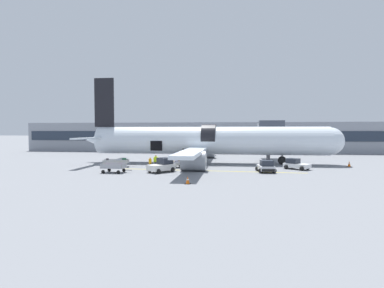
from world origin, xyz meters
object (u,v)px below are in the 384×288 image
at_px(baggage_tug_mid, 162,166).
at_px(ground_crew_loader_a, 196,159).
at_px(airplane, 206,141).
at_px(suitcase_on_tarmac_upright, 194,165).
at_px(baggage_cart_loading, 175,164).
at_px(ground_crew_driver, 156,161).
at_px(ground_crew_supervisor, 150,163).
at_px(baggage_tug_rear, 296,165).
at_px(baggage_tug_lead, 266,167).
at_px(baggage_cart_empty, 114,168).
at_px(baggage_cart_queued, 117,163).
at_px(ground_crew_loader_b, 203,160).

xyz_separation_m(baggage_tug_mid, ground_crew_loader_a, (3.14, 6.41, 0.21)).
relative_size(airplane, suitcase_on_tarmac_upright, 57.00).
distance_m(baggage_cart_loading, ground_crew_driver, 2.63).
xyz_separation_m(airplane, suitcase_on_tarmac_upright, (-1.07, -4.67, -2.97)).
bearing_deg(ground_crew_supervisor, baggage_tug_rear, 9.05).
xyz_separation_m(baggage_tug_lead, baggage_cart_empty, (-17.11, -2.69, -0.07)).
distance_m(baggage_cart_loading, suitcase_on_tarmac_upright, 2.52).
bearing_deg(baggage_tug_rear, baggage_cart_loading, -178.99).
bearing_deg(baggage_cart_loading, baggage_cart_empty, -136.66).
relative_size(baggage_cart_queued, ground_crew_loader_a, 2.45).
bearing_deg(airplane, baggage_cart_queued, -152.23).
height_order(ground_crew_driver, suitcase_on_tarmac_upright, ground_crew_driver).
height_order(airplane, baggage_cart_loading, airplane).
height_order(airplane, baggage_cart_queued, airplane).
bearing_deg(baggage_tug_lead, baggage_tug_rear, 39.21).
height_order(baggage_tug_lead, baggage_cart_empty, baggage_tug_lead).
bearing_deg(baggage_cart_queued, baggage_cart_empty, -71.24).
xyz_separation_m(ground_crew_driver, ground_crew_supervisor, (-0.35, -1.39, -0.09)).
distance_m(ground_crew_loader_b, ground_crew_driver, 6.08).
relative_size(airplane, baggage_tug_lead, 12.29).
bearing_deg(baggage_cart_queued, ground_crew_driver, -8.11).
bearing_deg(ground_crew_driver, ground_crew_loader_a, 33.88).
bearing_deg(baggage_cart_queued, baggage_cart_loading, 2.90).
bearing_deg(baggage_cart_empty, baggage_tug_rear, 15.68).
bearing_deg(ground_crew_driver, airplane, 49.30).
bearing_deg(ground_crew_supervisor, baggage_tug_lead, -1.68).
bearing_deg(baggage_cart_empty, baggage_cart_queued, 108.76).
bearing_deg(ground_crew_loader_a, ground_crew_loader_b, -57.28).
bearing_deg(baggage_tug_rear, ground_crew_driver, -175.27).
distance_m(baggage_tug_rear, ground_crew_loader_b, 11.47).
relative_size(baggage_tug_lead, baggage_cart_queued, 0.72).
bearing_deg(ground_crew_supervisor, baggage_cart_empty, -137.13).
height_order(airplane, suitcase_on_tarmac_upright, airplane).
bearing_deg(baggage_tug_mid, baggage_tug_rear, 16.44).
bearing_deg(baggage_tug_lead, suitcase_on_tarmac_upright, 156.46).
distance_m(baggage_cart_queued, ground_crew_supervisor, 5.56).
xyz_separation_m(baggage_cart_queued, ground_crew_driver, (5.47, -0.78, 0.35)).
bearing_deg(ground_crew_supervisor, airplane, 52.92).
bearing_deg(baggage_cart_loading, ground_crew_driver, -153.08).
bearing_deg(ground_crew_driver, baggage_cart_queued, 171.89).
distance_m(airplane, baggage_tug_lead, 11.74).
height_order(baggage_tug_mid, ground_crew_supervisor, baggage_tug_mid).
distance_m(baggage_cart_empty, suitcase_on_tarmac_upright, 10.60).
distance_m(baggage_tug_lead, ground_crew_supervisor, 13.79).
distance_m(ground_crew_loader_a, ground_crew_loader_b, 2.19).
bearing_deg(ground_crew_driver, suitcase_on_tarmac_upright, 23.35).
xyz_separation_m(baggage_tug_lead, suitcase_on_tarmac_upright, (-8.75, 3.81, -0.34)).
xyz_separation_m(ground_crew_loader_a, ground_crew_supervisor, (-5.10, -4.58, -0.10)).
relative_size(baggage_tug_rear, ground_crew_loader_b, 1.77).
xyz_separation_m(airplane, baggage_tug_lead, (7.68, -8.48, -2.64)).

